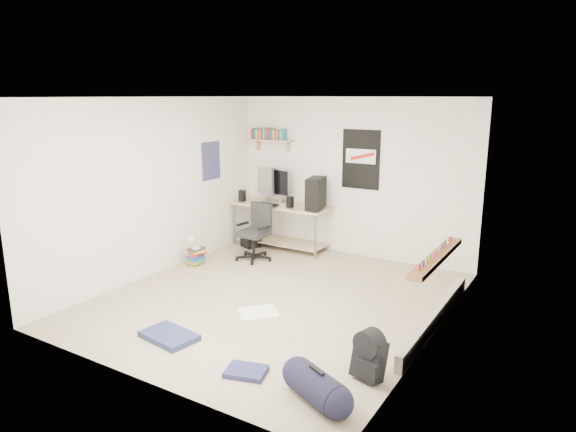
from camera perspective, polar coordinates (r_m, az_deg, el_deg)
The scene contains 26 objects.
floor at distance 6.62m, azimuth -1.39°, elevation -9.18°, with size 4.00×4.50×0.01m, color gray.
ceiling at distance 6.12m, azimuth -1.53°, elevation 13.11°, with size 4.00×4.50×0.01m, color white.
back_wall at distance 8.20m, azimuth 7.12°, elevation 4.26°, with size 4.00×0.01×2.50m, color silver.
left_wall at distance 7.51m, azimuth -14.46°, elevation 3.10°, with size 0.01×4.50×2.50m, color silver.
right_wall at distance 5.45m, azimuth 16.55°, elevation -0.78°, with size 0.01×4.50×2.50m, color silver.
desk at distance 8.68m, azimuth -0.56°, elevation -1.10°, with size 1.71×0.75×0.78m, color tan.
monitor_left at distance 8.69m, azimuth -2.47°, elevation 3.26°, with size 0.42×0.11×0.46m, color #ABACB0.
monitor_right at distance 8.56m, azimuth -0.90°, elevation 3.13°, with size 0.42×0.11×0.47m, color #A6A7AB.
pc_tower at distance 8.08m, azimuth 3.11°, elevation 2.57°, with size 0.22×0.46×0.49m, color black.
keyboard at distance 8.38m, azimuth -2.29°, elevation 1.34°, with size 0.38×0.13×0.02m, color black.
speaker_left at distance 8.67m, azimuth -5.11°, elevation 2.26°, with size 0.09×0.09×0.19m, color black.
speaker_right at distance 8.14m, azimuth 0.22°, elevation 1.56°, with size 0.09×0.09×0.18m, color black.
office_chair at distance 7.98m, azimuth -3.87°, elevation -1.50°, with size 0.58×0.58×0.89m, color black.
wall_shelf at distance 8.73m, azimuth -1.89°, elevation 8.40°, with size 0.80×0.22×0.24m, color tan.
poster_back_wall at distance 8.08m, azimuth 8.08°, elevation 6.24°, with size 0.62×0.03×0.92m, color black.
poster_left_wall at distance 8.33m, azimuth -8.54°, elevation 6.09°, with size 0.02×0.42×0.60m, color navy.
window at distance 5.71m, azimuth 16.94°, elevation 1.87°, with size 0.10×1.50×1.26m, color brown.
baseboard_heater at distance 6.11m, azimuth 16.12°, elevation -10.73°, with size 0.08×2.50×0.18m, color #B7B2A8.
backpack at distance 4.87m, azimuth 8.99°, elevation -15.40°, with size 0.28×0.22×0.37m, color black.
duffel_bag at distance 4.54m, azimuth 3.17°, elevation -18.42°, with size 0.28×0.28×0.56m, color black.
tshirt at distance 6.16m, azimuth -3.38°, elevation -10.73°, with size 0.44×0.37×0.04m, color white.
jeans_a at distance 5.73m, azimuth -13.07°, elevation -12.86°, with size 0.60×0.38×0.07m, color navy.
jeans_b at distance 4.99m, azimuth -4.67°, elevation -16.82°, with size 0.37×0.28×0.05m, color navy.
book_stack at distance 7.92m, azimuth -10.14°, elevation -4.35°, with size 0.45×0.37×0.31m, color brown.
desk_lamp at distance 7.83m, azimuth -10.19°, elevation -2.81°, with size 0.13×0.22×0.22m, color white.
subwoofer at distance 8.76m, azimuth -4.14°, elevation -2.54°, with size 0.27×0.27×0.30m, color black.
Camera 1 is at (3.32, -5.14, 2.53)m, focal length 32.00 mm.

